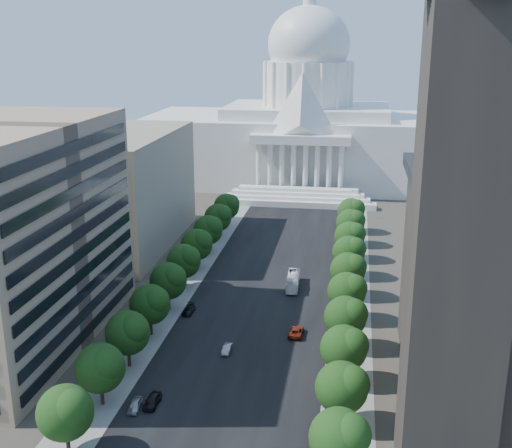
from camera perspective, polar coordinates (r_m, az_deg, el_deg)
The scene contains 36 objects.
road_asphalt at distance 158.17m, azimuth 1.65°, elevation -3.59°, with size 30.00×260.00×0.01m, color black.
sidewalk_left at distance 161.49m, azimuth -5.06°, elevation -3.22°, with size 8.00×260.00×0.02m, color gray.
sidewalk_right at distance 157.09m, azimuth 8.56°, elevation -3.92°, with size 8.00×260.00×0.02m, color gray.
capitol at distance 245.45m, azimuth 4.53°, elevation 8.38°, with size 120.00×56.00×73.00m.
office_block_left_far at distance 175.34m, azimuth -13.66°, elevation 3.06°, with size 38.00×52.00×30.00m, color gray.
tree_l_a at distance 91.51m, azimuth -16.47°, elevation -15.71°, with size 7.79×7.60×9.97m.
tree_l_b at distance 100.90m, azimuth -13.56°, elevation -12.26°, with size 7.79×7.60×9.97m.
tree_l_c at distance 110.80m, azimuth -11.22°, elevation -9.39°, with size 7.79×7.60×9.97m.
tree_l_d at distance 121.07m, azimuth -9.30°, elevation -6.99°, with size 7.79×7.60×9.97m.
tree_l_e at distance 131.64m, azimuth -7.70°, elevation -4.96°, with size 7.79×7.60×9.97m.
tree_l_f at distance 142.44m, azimuth -6.34°, elevation -3.23°, with size 7.79×7.60×9.97m.
tree_l_g at distance 153.41m, azimuth -5.19°, elevation -1.75°, with size 7.79×7.60×9.97m.
tree_l_h at distance 164.53m, azimuth -4.19°, elevation -0.46°, with size 7.79×7.60×9.97m.
tree_l_i at distance 175.77m, azimuth -3.31°, elevation 0.66°, with size 7.79×7.60×9.97m.
tree_l_j at distance 187.10m, azimuth -2.55°, elevation 1.64°, with size 7.79×7.60×9.97m.
tree_r_a at distance 84.09m, azimuth 7.62°, elevation -18.26°, with size 7.79×7.60×9.97m.
tree_r_b at distance 94.22m, azimuth 7.83°, elevation -14.13°, with size 7.79×7.60×9.97m.
tree_r_c at distance 104.75m, azimuth 7.99°, elevation -10.81°, with size 7.79×7.60×9.97m.
tree_r_d at distance 115.57m, azimuth 8.12°, elevation -8.11°, with size 7.79×7.60×9.97m.
tree_r_e at distance 126.60m, azimuth 8.22°, elevation -5.87°, with size 7.79×7.60×9.97m.
tree_r_f at distance 137.79m, azimuth 8.31°, elevation -4.00°, with size 7.79×7.60×9.97m.
tree_r_g at distance 149.11m, azimuth 8.38°, elevation -2.40°, with size 7.79×7.60×9.97m.
tree_r_h at distance 160.52m, azimuth 8.44°, elevation -1.04°, with size 7.79×7.60×9.97m.
tree_r_i at distance 172.02m, azimuth 8.49°, elevation 0.15°, with size 7.79×7.60×9.97m.
tree_r_j at distance 183.58m, azimuth 8.54°, elevation 1.19°, with size 7.79×7.60×9.97m.
streetlight_b at distance 104.33m, azimuth 8.84°, elevation -11.36°, with size 2.61×0.44×9.00m.
streetlight_c at distance 127.02m, azimuth 8.92°, elevation -6.13°, with size 2.61×0.44×9.00m.
streetlight_d at distance 150.45m, azimuth 8.97°, elevation -2.51°, with size 2.61×0.44×9.00m.
streetlight_e at distance 174.31m, azimuth 9.01°, elevation 0.13°, with size 2.61×0.44×9.00m.
streetlight_f at distance 198.45m, azimuth 9.04°, elevation 2.13°, with size 2.61×0.44×9.00m.
car_dark_a at distance 102.23m, azimuth -9.21°, elevation -15.24°, with size 1.90×4.72×1.61m, color black.
car_silver at distance 116.02m, azimuth -2.59°, elevation -11.04°, with size 1.36×3.91×1.29m, color #989B9F.
car_red at distance 122.15m, azimuth 3.60°, elevation -9.51°, with size 2.51×5.44×1.51m, color maroon.
car_dark_b at distance 131.70m, azimuth -6.00°, elevation -7.61°, with size 1.92×4.72×1.37m, color black.
car_parked at distance 101.77m, azimuth -10.72°, elevation -15.54°, with size 1.70×4.22×1.44m, color #979A9E.
city_bus at distance 143.79m, azimuth 3.30°, elevation -5.07°, with size 2.52×10.79×3.01m, color white.
Camera 1 is at (18.44, -57.48, 54.09)m, focal length 45.00 mm.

